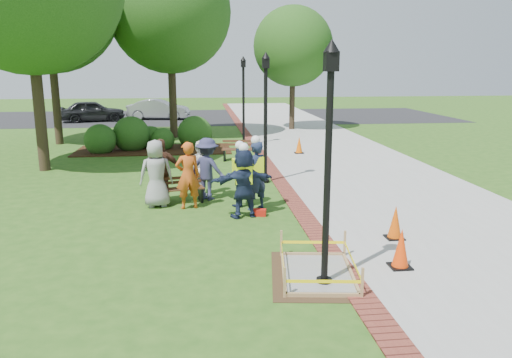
{
  "coord_description": "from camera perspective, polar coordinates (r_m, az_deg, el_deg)",
  "views": [
    {
      "loc": [
        -0.92,
        -11.13,
        3.84
      ],
      "look_at": [
        0.5,
        1.2,
        1.0
      ],
      "focal_mm": 35.0,
      "sensor_mm": 36.0,
      "label": 1
    }
  ],
  "objects": [
    {
      "name": "cone_front",
      "position": [
        10.06,
        16.23,
        -7.72
      ],
      "size": [
        0.41,
        0.41,
        0.8
      ],
      "color": "black",
      "rests_on": "ground"
    },
    {
      "name": "lamp_mid",
      "position": [
        16.34,
        1.1,
        8.11
      ],
      "size": [
        0.28,
        0.28,
        4.26
      ],
      "color": "black",
      "rests_on": "ground"
    },
    {
      "name": "casual_person_c",
      "position": [
        15.13,
        -6.31,
        1.29
      ],
      "size": [
        0.6,
        0.62,
        1.64
      ],
      "color": "white",
      "rests_on": "ground"
    },
    {
      "name": "lamp_near",
      "position": [
        8.53,
        8.28,
        3.57
      ],
      "size": [
        0.28,
        0.28,
        4.26
      ],
      "color": "black",
      "rests_on": "ground"
    },
    {
      "name": "hivis_worker_c",
      "position": [
        13.76,
        -1.85,
        0.59
      ],
      "size": [
        0.63,
        0.52,
        1.83
      ],
      "color": "#16193B",
      "rests_on": "ground"
    },
    {
      "name": "casual_person_d",
      "position": [
        14.48,
        -10.65,
        0.96
      ],
      "size": [
        0.6,
        0.41,
        1.81
      ],
      "color": "brown",
      "rests_on": "ground"
    },
    {
      "name": "bench_near",
      "position": [
        14.35,
        -8.68,
        -1.82
      ],
      "size": [
        1.42,
        0.75,
        0.73
      ],
      "color": "brown",
      "rests_on": "ground"
    },
    {
      "name": "mulch_bed",
      "position": [
        23.54,
        -11.56,
        3.29
      ],
      "size": [
        7.0,
        3.0,
        0.05
      ],
      "primitive_type": "cube",
      "color": "#381E0F",
      "rests_on": "ground"
    },
    {
      "name": "brick_edging",
      "position": [
        21.64,
        0.63,
        2.71
      ],
      "size": [
        0.5,
        60.0,
        0.03
      ],
      "primitive_type": "cube",
      "color": "maroon",
      "rests_on": "ground"
    },
    {
      "name": "lamp_far",
      "position": [
        24.27,
        -1.45,
        9.67
      ],
      "size": [
        0.28,
        0.28,
        4.26
      ],
      "color": "black",
      "rests_on": "ground"
    },
    {
      "name": "casual_person_e",
      "position": [
        14.5,
        -5.56,
        1.14
      ],
      "size": [
        0.69,
        0.63,
        1.81
      ],
      "color": "#2C2D4E",
      "rests_on": "ground"
    },
    {
      "name": "shrub_c",
      "position": [
        23.68,
        -10.56,
        3.34
      ],
      "size": [
        1.08,
        1.08,
        1.08
      ],
      "primitive_type": "sphere",
      "color": "#1A4513",
      "rests_on": "ground"
    },
    {
      "name": "tree_far",
      "position": [
        26.69,
        -22.76,
        18.25
      ],
      "size": [
        6.72,
        6.72,
        10.15
      ],
      "color": "#3D2D1E",
      "rests_on": "ground"
    },
    {
      "name": "sidewalk",
      "position": [
        22.28,
        8.96,
        2.83
      ],
      "size": [
        6.0,
        60.0,
        0.02
      ],
      "primitive_type": "cube",
      "color": "#9E9E99",
      "rests_on": "ground"
    },
    {
      "name": "casual_person_a",
      "position": [
        13.94,
        -11.33,
        0.6
      ],
      "size": [
        0.64,
        0.46,
        1.87
      ],
      "color": "gray",
      "rests_on": "ground"
    },
    {
      "name": "shrub_a",
      "position": [
        23.34,
        -17.29,
        2.83
      ],
      "size": [
        1.41,
        1.41,
        1.41
      ],
      "primitive_type": "sphere",
      "color": "#1A4513",
      "rests_on": "ground"
    },
    {
      "name": "toolbox",
      "position": [
        13.03,
        0.37,
        -3.85
      ],
      "size": [
        0.39,
        0.27,
        0.18
      ],
      "primitive_type": "cube",
      "rotation": [
        0.0,
        0.0,
        -0.23
      ],
      "color": "red",
      "rests_on": "ground"
    },
    {
      "name": "cone_back",
      "position": [
        11.67,
        15.62,
        -4.88
      ],
      "size": [
        0.4,
        0.4,
        0.78
      ],
      "color": "black",
      "rests_on": "ground"
    },
    {
      "name": "casual_person_b",
      "position": [
        13.63,
        -7.79,
        0.4
      ],
      "size": [
        0.66,
        0.5,
        1.84
      ],
      "color": "#C74E17",
      "rests_on": "ground"
    },
    {
      "name": "parking_lot",
      "position": [
        38.34,
        -5.2,
        7.1
      ],
      "size": [
        36.0,
        12.0,
        0.01
      ],
      "primitive_type": "cube",
      "color": "black",
      "rests_on": "ground"
    },
    {
      "name": "hivis_worker_b",
      "position": [
        13.37,
        -0.05,
        0.62
      ],
      "size": [
        0.71,
        0.65,
        2.03
      ],
      "color": "#1A1D45",
      "rests_on": "ground"
    },
    {
      "name": "bench_far",
      "position": [
        20.52,
        -1.75,
        2.85
      ],
      "size": [
        1.58,
        0.73,
        0.83
      ],
      "color": "brown",
      "rests_on": "ground"
    },
    {
      "name": "hivis_worker_a",
      "position": [
        12.72,
        -1.41,
        -0.21
      ],
      "size": [
        0.64,
        0.49,
        1.94
      ],
      "color": "#182640",
      "rests_on": "ground"
    },
    {
      "name": "parked_car_b",
      "position": [
        37.06,
        -11.03,
        6.71
      ],
      "size": [
        2.75,
        5.07,
        1.57
      ],
      "primitive_type": "imported",
      "rotation": [
        0.0,
        0.0,
        1.43
      ],
      "color": "#98999D",
      "rests_on": "ground"
    },
    {
      "name": "tree_right",
      "position": [
        30.59,
        4.25,
        14.87
      ],
      "size": [
        4.71,
        4.71,
        7.28
      ],
      "color": "#3D2D1E",
      "rests_on": "ground"
    },
    {
      "name": "shrub_b",
      "position": [
        23.84,
        -13.96,
        3.24
      ],
      "size": [
        1.69,
        1.69,
        1.69
      ],
      "primitive_type": "sphere",
      "color": "#1A4513",
      "rests_on": "ground"
    },
    {
      "name": "shrub_e",
      "position": [
        24.28,
        -11.87,
        3.51
      ],
      "size": [
        1.12,
        1.12,
        1.12
      ],
      "primitive_type": "sphere",
      "color": "#1A4513",
      "rests_on": "ground"
    },
    {
      "name": "parked_car_a",
      "position": [
        36.77,
        -18.1,
        6.26
      ],
      "size": [
        3.2,
        5.28,
        1.61
      ],
      "primitive_type": "imported",
      "rotation": [
        0.0,
        0.0,
        1.8
      ],
      "color": "black",
      "rests_on": "ground"
    },
    {
      "name": "tree_back",
      "position": [
        27.52,
        -9.85,
        18.35
      ],
      "size": [
        6.35,
        6.35,
        9.73
      ],
      "color": "#3D2D1E",
      "rests_on": "ground"
    },
    {
      "name": "cone_far",
      "position": [
        22.2,
        4.95,
        3.84
      ],
      "size": [
        0.38,
        0.38,
        0.76
      ],
      "color": "black",
      "rests_on": "ground"
    },
    {
      "name": "wet_concrete_pad",
      "position": [
        9.5,
        7.05,
        -9.53
      ],
      "size": [
        1.99,
        2.51,
        0.55
      ],
      "color": "#47331E",
      "rests_on": "ground"
    },
    {
      "name": "shrub_d",
      "position": [
        23.96,
        -6.95,
        3.57
      ],
      "size": [
        1.64,
        1.64,
        1.64
      ],
      "primitive_type": "sphere",
      "color": "#1A4513",
      "rests_on": "ground"
    },
    {
      "name": "ground",
      "position": [
        11.81,
        -1.75,
        -6.09
      ],
      "size": [
        100.0,
        100.0,
        0.0
      ],
      "primitive_type": "plane",
      "color": "#285116",
      "rests_on": "ground"
    }
  ]
}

